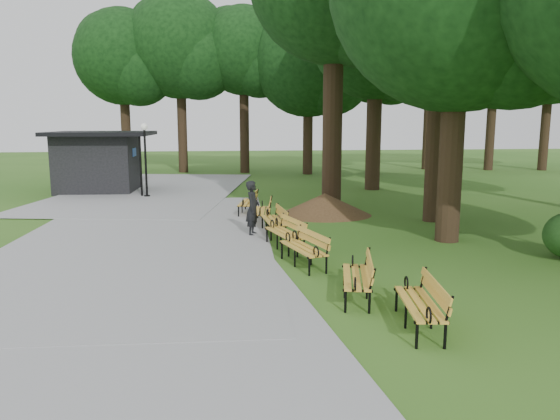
{
  "coord_description": "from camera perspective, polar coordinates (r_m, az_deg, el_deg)",
  "views": [
    {
      "loc": [
        -1.51,
        -13.12,
        3.53
      ],
      "look_at": [
        0.13,
        1.09,
        1.1
      ],
      "focal_mm": 33.85,
      "sensor_mm": 36.0,
      "label": 1
    }
  ],
  "objects": [
    {
      "name": "bench_4",
      "position": [
        16.49,
        -0.72,
        -1.16
      ],
      "size": [
        0.79,
        1.94,
        0.88
      ],
      "primitive_type": null,
      "rotation": [
        0.0,
        0.0,
        -1.49
      ],
      "color": "gold",
      "rests_on": "ground"
    },
    {
      "name": "kiosk",
      "position": [
        28.01,
        -19.11,
        4.95
      ],
      "size": [
        4.95,
        4.34,
        3.0
      ],
      "primitive_type": null,
      "rotation": [
        0.0,
        0.0,
        -0.04
      ],
      "color": "black",
      "rests_on": "ground"
    },
    {
      "name": "person",
      "position": [
        16.32,
        -2.96,
        0.19
      ],
      "size": [
        0.56,
        0.71,
        1.71
      ],
      "primitive_type": "imported",
      "rotation": [
        0.0,
        0.0,
        1.31
      ],
      "color": "black",
      "rests_on": "ground"
    },
    {
      "name": "bench_2",
      "position": [
        12.95,
        2.51,
        -4.18
      ],
      "size": [
        1.13,
        2.0,
        0.88
      ],
      "primitive_type": null,
      "rotation": [
        0.0,
        0.0,
        -1.29
      ],
      "color": "gold",
      "rests_on": "ground"
    },
    {
      "name": "bench_6",
      "position": [
        20.19,
        -3.51,
        0.81
      ],
      "size": [
        1.01,
        1.99,
        0.88
      ],
      "primitive_type": null,
      "rotation": [
        0.0,
        0.0,
        -1.77
      ],
      "color": "gold",
      "rests_on": "ground"
    },
    {
      "name": "bench_3",
      "position": [
        14.65,
        0.5,
        -2.54
      ],
      "size": [
        1.12,
        2.0,
        0.88
      ],
      "primitive_type": null,
      "rotation": [
        0.0,
        0.0,
        -1.3
      ],
      "color": "gold",
      "rests_on": "ground"
    },
    {
      "name": "bench_5",
      "position": [
        18.27,
        -1.89,
        -0.11
      ],
      "size": [
        0.87,
        1.97,
        0.88
      ],
      "primitive_type": null,
      "rotation": [
        0.0,
        0.0,
        -1.7
      ],
      "color": "gold",
      "rests_on": "ground"
    },
    {
      "name": "lawn_tree_4",
      "position": [
        27.96,
        10.39,
        18.3
      ],
      "size": [
        6.66,
        6.66,
        11.2
      ],
      "color": "black",
      "rests_on": "ground"
    },
    {
      "name": "tree_backdrop",
      "position": [
        37.39,
        6.76,
        16.29
      ],
      "size": [
        36.91,
        10.21,
        15.81
      ],
      "primitive_type": null,
      "color": "black",
      "rests_on": "ground"
    },
    {
      "name": "path",
      "position": [
        16.68,
        -15.02,
        -2.81
      ],
      "size": [
        12.0,
        38.0,
        0.06
      ],
      "primitive_type": "cube",
      "color": "#979799",
      "rests_on": "ground"
    },
    {
      "name": "ground",
      "position": [
        13.67,
        -0.01,
        -5.33
      ],
      "size": [
        100.0,
        100.0,
        0.0
      ],
      "primitive_type": "plane",
      "color": "#2D5B1A",
      "rests_on": "ground"
    },
    {
      "name": "lamp_post",
      "position": [
        25.16,
        -14.39,
        6.84
      ],
      "size": [
        0.32,
        0.32,
        3.42
      ],
      "color": "black",
      "rests_on": "ground"
    },
    {
      "name": "bench_0",
      "position": [
        9.44,
        14.81,
        -9.79
      ],
      "size": [
        0.9,
        1.97,
        0.88
      ],
      "primitive_type": null,
      "rotation": [
        0.0,
        0.0,
        -1.71
      ],
      "color": "gold",
      "rests_on": "ground"
    },
    {
      "name": "dirt_mound",
      "position": [
        19.94,
        4.85,
        0.62
      ],
      "size": [
        2.97,
        2.97,
        0.84
      ],
      "primitive_type": "cone",
      "color": "#47301C",
      "rests_on": "ground"
    },
    {
      "name": "bench_1",
      "position": [
        10.72,
        8.23,
        -7.21
      ],
      "size": [
        1.04,
        1.99,
        0.88
      ],
      "primitive_type": null,
      "rotation": [
        0.0,
        0.0,
        -1.79
      ],
      "color": "gold",
      "rests_on": "ground"
    }
  ]
}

